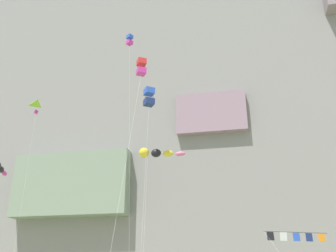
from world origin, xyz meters
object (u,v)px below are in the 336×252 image
(kite_banner_low_left, at_px, (297,238))
(kite_box_high_right, at_px, (149,97))
(kite_windsock_upper_mid, at_px, (155,153))
(kite_box_mid_center, at_px, (130,42))
(kite_box_low_right, at_px, (141,68))
(kite_delta_upper_right, at_px, (40,115))

(kite_banner_low_left, bearing_deg, kite_box_high_right, -176.82)
(kite_windsock_upper_mid, bearing_deg, kite_box_mid_center, 149.95)
(kite_box_mid_center, distance_m, kite_banner_low_left, 27.68)
(kite_box_low_right, bearing_deg, kite_box_high_right, 97.89)
(kite_box_mid_center, bearing_deg, kite_delta_upper_right, 163.55)
(kite_box_high_right, height_order, kite_box_low_right, kite_box_high_right)
(kite_banner_low_left, bearing_deg, kite_windsock_upper_mid, 171.94)
(kite_delta_upper_right, xyz_separation_m, kite_box_low_right, (16.83, -13.77, -3.37))
(kite_box_high_right, xyz_separation_m, kite_banner_low_left, (11.80, 0.66, -12.92))
(kite_box_mid_center, relative_size, kite_delta_upper_right, 1.30)
(kite_windsock_upper_mid, height_order, kite_delta_upper_right, kite_delta_upper_right)
(kite_box_mid_center, bearing_deg, kite_box_low_right, -66.41)
(kite_windsock_upper_mid, distance_m, kite_delta_upper_right, 18.90)
(kite_box_high_right, distance_m, kite_box_low_right, 5.69)
(kite_box_low_right, bearing_deg, kite_banner_low_left, 29.72)
(kite_banner_low_left, height_order, kite_box_low_right, kite_box_low_right)
(kite_box_mid_center, xyz_separation_m, kite_box_low_right, (4.41, -10.10, -9.95))
(kite_banner_low_left, bearing_deg, kite_box_low_right, -150.28)
(kite_windsock_upper_mid, bearing_deg, kite_box_low_right, -85.04)
(kite_box_high_right, relative_size, kite_box_low_right, 1.02)
(kite_delta_upper_right, bearing_deg, kite_box_low_right, -39.28)
(kite_box_high_right, bearing_deg, kite_delta_upper_right, 153.13)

